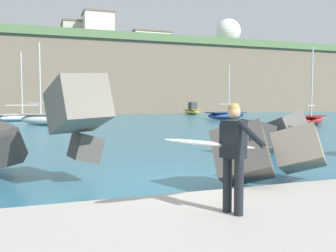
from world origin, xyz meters
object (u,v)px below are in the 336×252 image
Objects in this scene: station_building_central at (149,42)px; boat_far_centre at (44,119)px; boat_near_left at (312,119)px; station_building_west at (149,44)px; station_building_east at (98,28)px; radar_dome at (228,37)px; boat_far_left at (192,111)px; station_building_annex at (77,34)px; boat_mid_centre at (18,117)px; surfer_with_board at (227,149)px; boat_near_right at (226,115)px; mooring_buoy_inner at (90,116)px.

boat_far_centre is at bearing -116.57° from station_building_central.
boat_near_left is 0.86× the size of station_building_west.
boat_near_left is 46.64m from station_building_east.
radar_dome reaches higher than station_building_west.
station_building_annex is at bearing 126.38° from boat_far_left.
station_building_east is at bearing -46.53° from station_building_annex.
station_building_annex reaches higher than boat_mid_centre.
radar_dome is at bearing 61.56° from surfer_with_board.
boat_mid_centre is 46.68m from station_building_central.
boat_near_right is 46.22m from station_building_west.
boat_mid_centre is 26.58m from boat_far_left.
station_building_east reaches higher than station_building_annex.
surfer_with_board is 68.42m from station_building_annex.
radar_dome is 22.17m from station_building_central.
boat_far_left is at bearing 82.18° from boat_near_right.
boat_mid_centre reaches higher than boat_far_centre.
boat_near_left is 0.95× the size of boat_far_centre.
station_building_annex is (-14.94, 20.29, 14.12)m from boat_far_left.
boat_far_left is 0.64× the size of boat_far_centre.
station_building_east is (7.64, 63.37, 14.07)m from surfer_with_board.
boat_near_left is 53.38m from station_building_central.
boat_far_left reaches higher than mooring_buoy_inner.
station_building_west reaches higher than station_building_annex.
station_building_east is at bearing 78.91° from mooring_buoy_inner.
boat_near_right is 0.87× the size of boat_mid_centre.
station_building_west is at bearing 64.07° from boat_far_centre.
boat_near_right is 1.13× the size of station_building_east.
boat_mid_centre is at bearing -123.73° from station_building_central.
station_building_east reaches higher than boat_far_centre.
station_building_west is at bearing 57.52° from boat_mid_centre.
boat_mid_centre is (-24.31, 14.47, -0.03)m from boat_near_left.
boat_near_right is 1.38× the size of boat_far_left.
boat_mid_centre is 16.04× the size of mooring_buoy_inner.
boat_mid_centre is at bearing 171.55° from boat_near_right.
surfer_with_board is at bearing -118.22° from boat_near_right.
surfer_with_board is 0.34× the size of boat_near_right.
surfer_with_board is 50.46m from boat_far_left.
station_building_west reaches higher than boat_far_centre.
station_building_east is 4.98m from station_building_annex.
mooring_buoy_inner is 0.07× the size of station_building_annex.
station_building_east is (-11.84, 42.59, 14.89)m from boat_near_left.
station_building_central is at bearing 88.48° from boat_far_left.
boat_far_centre reaches higher than mooring_buoy_inner.
station_building_east is at bearing 83.13° from surfer_with_board.
station_building_annex reaches higher than surfer_with_board.
station_building_central reaches higher than boat_far_left.
station_building_central reaches higher than boat_near_left.
boat_near_left is (19.48, 20.78, -0.82)m from surfer_with_board.
station_building_central is at bearing 35.96° from station_building_east.
radar_dome reaches higher than station_building_central.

